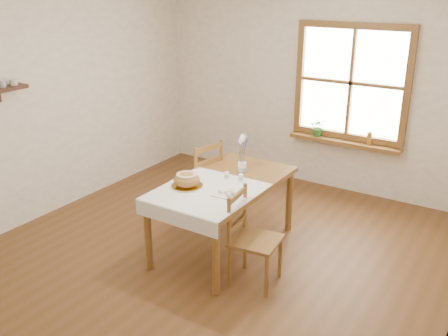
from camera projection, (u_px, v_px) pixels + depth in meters
The scene contains 18 objects.
ground at pixel (208, 260), 5.05m from camera, with size 5.00×5.00×0.00m, color brown.
room_walls at pixel (206, 94), 4.44m from camera, with size 4.60×5.10×2.65m.
window at pixel (351, 83), 6.23m from camera, with size 1.46×0.08×1.46m.
window_sill at pixel (344, 142), 6.44m from camera, with size 1.46×0.20×0.05m.
dining_table at pixel (224, 190), 5.05m from camera, with size 0.90×1.60×0.75m.
table_linen at pixel (207, 192), 4.78m from camera, with size 0.91×0.99×0.01m, color white.
chair_left at pixel (196, 181), 5.73m from camera, with size 0.46×0.48×0.99m, color olive, non-canonical shape.
chair_right at pixel (256, 239), 4.53m from camera, with size 0.42×0.44×0.89m, color olive, non-canonical shape.
bread_plate at pixel (187, 186), 4.87m from camera, with size 0.30×0.30×0.02m, color white.
bread_loaf at pixel (187, 179), 4.84m from camera, with size 0.26×0.26×0.14m, color #AD823D.
egg_napkin at pixel (227, 195), 4.68m from camera, with size 0.24×0.20×0.01m, color white.
eggs at pixel (227, 192), 4.68m from camera, with size 0.18×0.17×0.04m, color silver, non-canonical shape.
salt_shaker at pixel (227, 175), 5.04m from camera, with size 0.05×0.05×0.09m, color white.
pepper_shaker at pixel (241, 177), 4.98m from camera, with size 0.05×0.05×0.09m, color white.
flower_vase at pixel (242, 167), 5.27m from camera, with size 0.09×0.09×0.10m, color white.
lavender_bouquet at pixel (242, 149), 5.20m from camera, with size 0.16×0.16×0.30m, color #6C5698, non-canonical shape.
potted_plant at pixel (318, 129), 6.58m from camera, with size 0.21×0.23×0.18m, color #2D6729.
amber_bottle at pixel (369, 138), 6.24m from camera, with size 0.06×0.06×0.17m, color #B46E21.
Camera 1 is at (2.50, -3.61, 2.66)m, focal length 40.00 mm.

